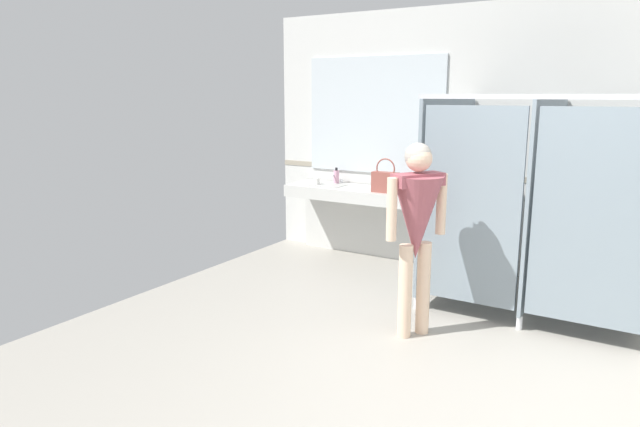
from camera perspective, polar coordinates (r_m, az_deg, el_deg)
ground_plane at (r=3.83m, az=17.76°, el=-19.72°), size 7.21×6.37×0.10m
wall_back at (r=6.22m, az=25.32°, el=6.18°), size 7.21×0.12×2.86m
wall_back_tile_band at (r=6.20m, az=24.94°, el=2.66°), size 7.21×0.01×0.06m
vanity_counter at (r=6.74m, az=4.55°, el=0.73°), size 1.83×0.56×0.97m
mirror_panel at (r=6.79m, az=5.47°, el=9.77°), size 1.73×0.02×1.35m
bathroom_stalls at (r=5.31m, az=21.21°, el=1.14°), size 1.89×1.49×1.93m
person_standing at (r=4.51m, az=9.68°, el=-0.40°), size 0.55×0.55×1.56m
handbag at (r=6.32m, az=6.56°, el=3.27°), size 0.30×0.10×0.38m
soap_dispenser at (r=6.96m, az=1.65°, el=3.73°), size 0.07×0.07×0.19m
paper_cup at (r=6.84m, az=-0.32°, el=3.24°), size 0.07×0.07×0.08m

